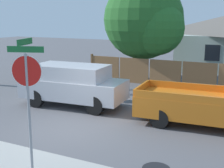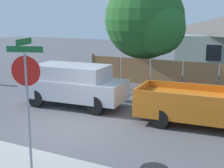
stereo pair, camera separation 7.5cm
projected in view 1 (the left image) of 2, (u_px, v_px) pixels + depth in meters
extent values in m
plane|color=#56565B|center=(74.00, 129.00, 11.17)|extent=(80.00, 80.00, 0.00)
cube|color=brown|center=(105.00, 68.00, 19.64)|extent=(1.86, 0.06, 1.51)
cube|color=brown|center=(134.00, 71.00, 18.79)|extent=(1.86, 0.06, 1.51)
cube|color=brown|center=(165.00, 73.00, 17.94)|extent=(1.86, 0.06, 1.51)
cube|color=brown|center=(199.00, 76.00, 17.09)|extent=(1.86, 0.06, 1.51)
cube|color=brown|center=(92.00, 66.00, 20.06)|extent=(0.12, 0.12, 1.61)
cube|color=black|center=(212.00, 53.00, 21.22)|extent=(1.00, 0.04, 1.10)
cylinder|color=brown|center=(143.00, 64.00, 20.10)|extent=(0.40, 0.40, 1.90)
sphere|color=#235B23|center=(144.00, 19.00, 19.50)|extent=(4.99, 4.99, 4.99)
sphere|color=#266326|center=(157.00, 28.00, 18.57)|extent=(3.24, 3.24, 3.24)
cube|color=#B7B7BC|center=(73.00, 88.00, 13.90)|extent=(4.79, 2.23, 0.85)
cube|color=#B7B7BC|center=(71.00, 72.00, 13.79)|extent=(3.38, 1.98, 0.63)
cube|color=black|center=(103.00, 74.00, 13.21)|extent=(0.18, 1.66, 0.53)
cylinder|color=black|center=(110.00, 96.00, 14.21)|extent=(0.79, 0.22, 0.79)
cylinder|color=black|center=(95.00, 105.00, 12.70)|extent=(0.79, 0.22, 0.79)
cylinder|color=black|center=(56.00, 90.00, 15.28)|extent=(0.79, 0.22, 0.79)
cylinder|color=black|center=(36.00, 99.00, 13.77)|extent=(0.79, 0.22, 0.79)
cube|color=orange|center=(210.00, 107.00, 11.33)|extent=(5.43, 2.42, 0.75)
cube|color=orange|center=(190.00, 86.00, 12.42)|extent=(3.32, 0.33, 0.26)
cube|color=orange|center=(181.00, 98.00, 10.68)|extent=(3.32, 0.33, 0.26)
cube|color=orange|center=(142.00, 88.00, 12.19)|extent=(0.22, 1.93, 0.26)
cylinder|color=black|center=(170.00, 106.00, 12.83)|extent=(0.70, 0.22, 0.70)
cylinder|color=black|center=(160.00, 119.00, 11.20)|extent=(0.70, 0.22, 0.70)
cylinder|color=gray|center=(29.00, 115.00, 7.79)|extent=(0.07, 0.07, 3.07)
cylinder|color=red|center=(27.00, 71.00, 7.56)|extent=(0.72, 0.26, 0.75)
cylinder|color=white|center=(27.00, 71.00, 7.56)|extent=(0.76, 0.26, 0.79)
cube|color=#19602D|center=(25.00, 49.00, 7.45)|extent=(0.88, 0.31, 0.15)
cube|color=#19602D|center=(25.00, 42.00, 7.41)|extent=(0.28, 0.80, 0.15)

